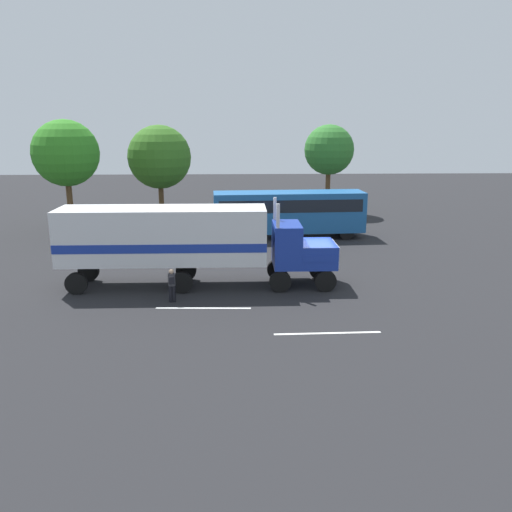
{
  "coord_description": "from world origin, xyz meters",
  "views": [
    {
      "loc": [
        -3.7,
        -26.19,
        8.36
      ],
      "look_at": [
        -2.77,
        -0.12,
        1.6
      ],
      "focal_mm": 36.44,
      "sensor_mm": 36.0,
      "label": 1
    }
  ],
  "objects_px": {
    "parked_car": "(135,236)",
    "tree_left": "(329,150)",
    "person_bystander": "(172,284)",
    "tree_right": "(66,153)",
    "parked_bus": "(289,210)",
    "tree_center": "(159,157)",
    "semi_truck": "(185,239)"
  },
  "relations": [
    {
      "from": "parked_car",
      "to": "tree_left",
      "type": "xyz_separation_m",
      "value": [
        15.4,
        13.43,
        5.04
      ]
    },
    {
      "from": "person_bystander",
      "to": "tree_right",
      "type": "bearing_deg",
      "value": 120.82
    },
    {
      "from": "parked_bus",
      "to": "tree_center",
      "type": "relative_size",
      "value": 1.37
    },
    {
      "from": "parked_bus",
      "to": "tree_center",
      "type": "bearing_deg",
      "value": 144.54
    },
    {
      "from": "person_bystander",
      "to": "semi_truck",
      "type": "bearing_deg",
      "value": 79.84
    },
    {
      "from": "tree_right",
      "to": "parked_car",
      "type": "bearing_deg",
      "value": -40.73
    },
    {
      "from": "semi_truck",
      "to": "tree_center",
      "type": "bearing_deg",
      "value": 101.6
    },
    {
      "from": "tree_left",
      "to": "tree_right",
      "type": "xyz_separation_m",
      "value": [
        -21.17,
        -8.46,
        0.24
      ]
    },
    {
      "from": "tree_left",
      "to": "semi_truck",
      "type": "bearing_deg",
      "value": -116.77
    },
    {
      "from": "parked_bus",
      "to": "tree_right",
      "type": "height_order",
      "value": "tree_right"
    },
    {
      "from": "parked_car",
      "to": "person_bystander",
      "type": "bearing_deg",
      "value": -71.01
    },
    {
      "from": "person_bystander",
      "to": "parked_car",
      "type": "relative_size",
      "value": 0.36
    },
    {
      "from": "parked_car",
      "to": "tree_right",
      "type": "xyz_separation_m",
      "value": [
        -5.77,
        4.97,
        5.27
      ]
    },
    {
      "from": "semi_truck",
      "to": "tree_right",
      "type": "distance_m",
      "value": 17.27
    },
    {
      "from": "parked_bus",
      "to": "tree_center",
      "type": "height_order",
      "value": "tree_center"
    },
    {
      "from": "person_bystander",
      "to": "parked_bus",
      "type": "height_order",
      "value": "parked_bus"
    },
    {
      "from": "person_bystander",
      "to": "tree_right",
      "type": "relative_size",
      "value": 0.19
    },
    {
      "from": "parked_bus",
      "to": "tree_left",
      "type": "bearing_deg",
      "value": 66.1
    },
    {
      "from": "tree_right",
      "to": "tree_center",
      "type": "bearing_deg",
      "value": 41.08
    },
    {
      "from": "semi_truck",
      "to": "tree_left",
      "type": "bearing_deg",
      "value": 63.23
    },
    {
      "from": "person_bystander",
      "to": "tree_center",
      "type": "distance_m",
      "value": 22.17
    },
    {
      "from": "parked_bus",
      "to": "tree_left",
      "type": "xyz_separation_m",
      "value": [
        4.65,
        10.5,
        3.78
      ]
    },
    {
      "from": "parked_car",
      "to": "tree_left",
      "type": "bearing_deg",
      "value": 41.09
    },
    {
      "from": "parked_car",
      "to": "tree_center",
      "type": "xyz_separation_m",
      "value": [
        0.37,
        10.32,
        4.63
      ]
    },
    {
      "from": "semi_truck",
      "to": "tree_left",
      "type": "distance_m",
      "value": 24.94
    },
    {
      "from": "tree_left",
      "to": "parked_bus",
      "type": "bearing_deg",
      "value": -113.9
    },
    {
      "from": "semi_truck",
      "to": "parked_bus",
      "type": "distance_m",
      "value": 13.27
    },
    {
      "from": "tree_center",
      "to": "tree_right",
      "type": "xyz_separation_m",
      "value": [
        -6.14,
        -5.35,
        0.64
      ]
    },
    {
      "from": "person_bystander",
      "to": "parked_bus",
      "type": "distance_m",
      "value": 15.69
    },
    {
      "from": "tree_center",
      "to": "tree_right",
      "type": "distance_m",
      "value": 8.17
    },
    {
      "from": "semi_truck",
      "to": "tree_right",
      "type": "height_order",
      "value": "tree_right"
    },
    {
      "from": "person_bystander",
      "to": "tree_left",
      "type": "height_order",
      "value": "tree_left"
    }
  ]
}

